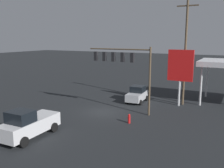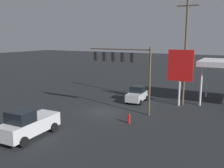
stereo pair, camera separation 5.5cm
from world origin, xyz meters
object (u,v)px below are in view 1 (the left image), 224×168
at_px(hatchback_crossing, 137,94).
at_px(fire_hydrant, 129,119).
at_px(traffic_signal_assembly, 123,62).
at_px(pickup_parked, 28,124).
at_px(price_sign, 180,67).
at_px(utility_pole, 185,52).

bearing_deg(hatchback_crossing, fire_hydrant, 14.02).
height_order(traffic_signal_assembly, fire_hydrant, traffic_signal_assembly).
xyz_separation_m(traffic_signal_assembly, fire_hydrant, (-2.19, 3.19, -4.91)).
relative_size(pickup_parked, fire_hydrant, 5.98).
bearing_deg(pickup_parked, traffic_signal_assembly, 159.07).
relative_size(price_sign, pickup_parked, 1.24).
bearing_deg(fire_hydrant, hatchback_crossing, -72.80).
xyz_separation_m(price_sign, hatchback_crossing, (4.98, 0.70, -3.59)).
bearing_deg(price_sign, traffic_signal_assembly, 47.28).
bearing_deg(fire_hydrant, utility_pole, -107.82).
distance_m(traffic_signal_assembly, hatchback_crossing, 6.29).
bearing_deg(fire_hydrant, price_sign, -107.24).
distance_m(traffic_signal_assembly, pickup_parked, 11.46).
xyz_separation_m(traffic_signal_assembly, utility_pole, (-5.10, -5.87, 0.93)).
xyz_separation_m(pickup_parked, fire_hydrant, (-5.66, -6.88, -0.67)).
xyz_separation_m(utility_pole, pickup_parked, (8.57, 15.94, -5.17)).
bearing_deg(pickup_parked, price_sign, 149.63).
bearing_deg(price_sign, fire_hydrant, 72.76).
distance_m(utility_pole, pickup_parked, 18.82).
relative_size(utility_pole, pickup_parked, 2.27).
height_order(utility_pole, hatchback_crossing, utility_pole).
relative_size(utility_pole, fire_hydrant, 13.59).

